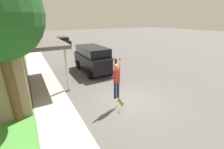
{
  "coord_description": "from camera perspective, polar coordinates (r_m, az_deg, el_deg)",
  "views": [
    {
      "loc": [
        -4.32,
        -5.93,
        4.3
      ],
      "look_at": [
        -0.11,
        1.37,
        1.17
      ],
      "focal_mm": 24.0,
      "sensor_mm": 36.0,
      "label": 1
    }
  ],
  "objects": [
    {
      "name": "skateboard",
      "position": [
        7.72,
        3.23,
        -10.33
      ],
      "size": [
        0.3,
        0.75,
        0.29
      ],
      "color": "#A89323",
      "rests_on": "ground_plane"
    },
    {
      "name": "suv_parked",
      "position": [
        12.93,
        -7.22,
        6.13
      ],
      "size": [
        2.09,
        4.52,
        2.13
      ],
      "color": "black",
      "rests_on": "ground_plane"
    },
    {
      "name": "ground_plane",
      "position": [
        8.5,
        5.32,
        -10.1
      ],
      "size": [
        120.0,
        120.0,
        0.0
      ],
      "primitive_type": "plane",
      "color": "#54514F"
    },
    {
      "name": "sidewalk",
      "position": [
        12.68,
        -24.92,
        -1.18
      ],
      "size": [
        1.8,
        80.0,
        0.1
      ],
      "color": "#ADA89E",
      "rests_on": "ground_plane"
    },
    {
      "name": "skateboarder",
      "position": [
        7.22,
        1.8,
        -1.43
      ],
      "size": [
        0.41,
        0.24,
        2.06
      ],
      "color": "#192347",
      "rests_on": "ground_plane"
    },
    {
      "name": "car_down_street",
      "position": [
        27.98,
        -18.2,
        11.94
      ],
      "size": [
        1.89,
        4.55,
        1.42
      ],
      "color": "black",
      "rests_on": "ground_plane"
    }
  ]
}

